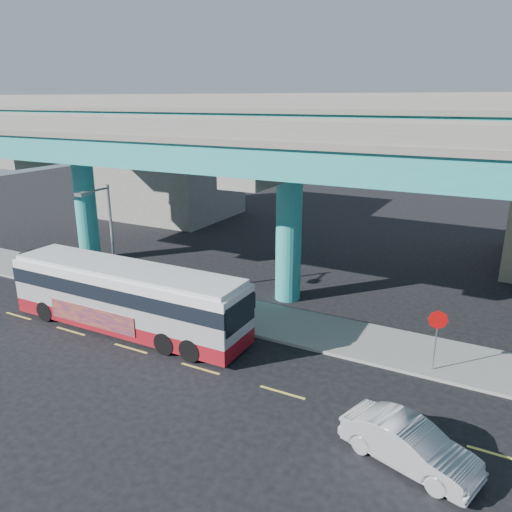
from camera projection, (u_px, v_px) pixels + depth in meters
The scene contains 10 objects.
ground at pixel (204, 366), 22.31m from camera, with size 120.00×120.00×0.00m, color black.
sidewalk at pixel (261, 319), 26.92m from camera, with size 70.00×4.00×0.15m, color gray.
lane_markings at pixel (200, 369), 22.05m from camera, with size 58.00×0.12×0.01m.
viaduct at pixel (291, 142), 27.23m from camera, with size 52.00×12.40×11.70m.
building_concrete at pixel (169, 171), 50.11m from camera, with size 12.00×10.00×9.00m, color gray.
transit_bus at pixel (127, 295), 25.31m from camera, with size 13.34×2.93×3.42m.
sedan at pixel (409, 444), 16.10m from camera, with size 4.77×2.84×1.49m, color #A4A4A8.
parked_car at pixel (47, 259), 34.32m from camera, with size 4.28×1.79×1.45m, color #2E2E33.
street_lamp at pixel (104, 227), 27.77m from camera, with size 0.50×2.25×6.73m.
stop_sign at pixel (437, 327), 21.11m from camera, with size 0.81×0.26×2.78m.
Camera 1 is at (11.31, -16.41, 11.40)m, focal length 35.00 mm.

